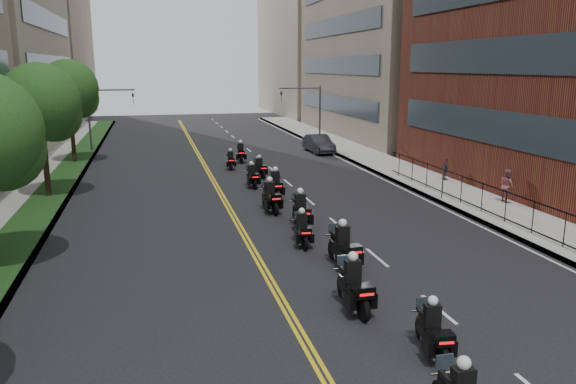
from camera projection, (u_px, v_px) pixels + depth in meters
The scene contains 23 objects.
sidewalk_right at pixel (412, 176), 38.57m from camera, with size 4.00×90.00×0.15m, color gray.
sidewalk_left at pixel (37, 194), 33.02m from camera, with size 4.00×90.00×0.15m, color gray.
grass_strip at pixel (52, 192), 33.19m from camera, with size 2.00×90.00×0.04m, color #153A15.
building_right_far at pixel (321, 29), 88.14m from camera, with size 15.00×28.00×26.00m, color #AAA389.
building_left_far at pixel (22, 25), 78.09m from camera, with size 16.00×28.00×26.00m, color gray.
iron_fence at pixel (519, 211), 25.84m from camera, with size 0.05×28.00×1.50m.
street_trees at pixel (23, 117), 26.07m from camera, with size 4.40×38.40×7.98m.
traffic_signal_right at pixel (310, 106), 53.31m from camera, with size 4.09×0.20×5.60m.
traffic_signal_left at pixel (100, 110), 48.90m from camera, with size 4.09×0.20×5.60m.
motorcycle_1 at pixel (433, 333), 14.69m from camera, with size 0.64×2.18×1.61m.
motorcycle_2 at pixel (354, 288), 17.40m from camera, with size 0.58×2.53×1.87m.
motorcycle_3 at pixel (344, 249), 21.05m from camera, with size 0.68×2.54×1.88m.
motorcycle_4 at pixel (302, 231), 23.74m from camera, with size 0.58×2.18×1.61m.
motorcycle_5 at pixel (301, 212), 26.32m from camera, with size 0.65×2.56×1.89m.
motorcycle_6 at pixel (271, 198), 29.15m from camera, with size 0.68×2.51×1.86m.
motorcycle_7 at pixel (276, 186), 32.21m from camera, with size 0.64×2.46×1.82m.
motorcycle_8 at pixel (252, 177), 35.12m from camera, with size 0.54×2.22×1.63m.
motorcycle_9 at pixel (260, 169), 38.22m from camera, with size 0.63×2.08×1.54m.
motorcycle_10 at pixel (231, 161), 41.34m from camera, with size 0.52×2.08×1.53m.
motorcycle_11 at pixel (241, 154), 44.23m from camera, with size 0.65×2.37×1.75m.
parked_sedan at pixel (319, 144), 49.14m from camera, with size 1.65×4.73×1.56m, color black.
pedestrian_b at pixel (507, 186), 30.67m from camera, with size 0.88×0.69×1.81m, color #8D4C52.
pedestrian_c at pixel (445, 169), 36.64m from camera, with size 0.87×0.36×1.49m, color #3B3C42.
Camera 1 is at (-5.27, -9.77, 7.47)m, focal length 35.00 mm.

